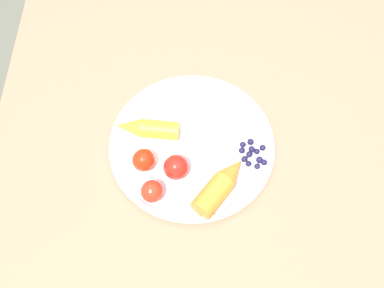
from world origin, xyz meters
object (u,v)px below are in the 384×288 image
at_px(tomato_mid, 152,191).
at_px(carrot_yellow, 147,128).
at_px(tomato_far, 144,160).
at_px(tomato_near, 176,167).
at_px(dining_table, 206,150).
at_px(plate, 192,145).
at_px(blueberry_pile, 253,154).
at_px(carrot_orange, 221,185).
at_px(banana, 215,121).

bearing_deg(tomato_mid, carrot_yellow, -171.86).
bearing_deg(tomato_far, tomato_near, 76.97).
relative_size(dining_table, plate, 3.50).
height_order(tomato_near, tomato_far, tomato_near).
relative_size(plate, blueberry_pile, 5.00).
relative_size(tomato_mid, tomato_far, 0.96).
bearing_deg(carrot_orange, tomato_mid, -83.45).
xyz_separation_m(carrot_orange, carrot_yellow, (-0.11, -0.13, -0.00)).
distance_m(carrot_yellow, blueberry_pile, 0.19).
xyz_separation_m(banana, tomato_near, (0.10, -0.06, 0.01)).
relative_size(carrot_orange, tomato_mid, 3.07).
distance_m(plate, carrot_orange, 0.10).
bearing_deg(dining_table, tomato_far, -49.83).
height_order(carrot_yellow, tomato_near, tomato_near).
height_order(banana, blueberry_pile, banana).
bearing_deg(carrot_orange, tomato_near, -111.89).
height_order(dining_table, carrot_yellow, carrot_yellow).
bearing_deg(banana, blueberry_pile, 47.59).
bearing_deg(tomato_near, tomato_far, -103.03).
xyz_separation_m(dining_table, banana, (0.01, 0.01, 0.13)).
height_order(carrot_orange, tomato_far, same).
bearing_deg(tomato_near, carrot_yellow, -144.31).
xyz_separation_m(blueberry_pile, tomato_near, (0.04, -0.13, 0.01)).
bearing_deg(dining_table, carrot_yellow, -75.43).
bearing_deg(blueberry_pile, dining_table, -131.13).
bearing_deg(tomato_far, tomato_mid, 17.64).
distance_m(plate, banana, 0.06).
height_order(carrot_orange, tomato_mid, carrot_orange).
xyz_separation_m(plate, tomato_mid, (0.10, -0.06, 0.02)).
distance_m(carrot_orange, carrot_yellow, 0.17).
xyz_separation_m(dining_table, tomato_mid, (0.15, -0.09, 0.14)).
relative_size(plate, banana, 1.96).
relative_size(plate, tomato_mid, 7.76).
xyz_separation_m(carrot_orange, blueberry_pile, (-0.07, 0.06, -0.01)).
height_order(banana, tomato_near, tomato_near).
bearing_deg(banana, plate, -44.62).
height_order(blueberry_pile, tomato_mid, tomato_mid).
bearing_deg(blueberry_pile, tomato_far, -82.97).
bearing_deg(plate, dining_table, 150.49).
bearing_deg(plate, carrot_yellow, -104.13).
relative_size(carrot_orange, blueberry_pile, 1.98).
height_order(banana, tomato_far, tomato_far).
height_order(tomato_mid, tomato_far, tomato_far).
xyz_separation_m(dining_table, tomato_far, (0.09, -0.11, 0.14)).
bearing_deg(plate, tomato_near, -24.41).
height_order(banana, carrot_yellow, carrot_yellow).
bearing_deg(carrot_yellow, carrot_orange, 50.68).
distance_m(dining_table, banana, 0.13).
bearing_deg(blueberry_pile, carrot_orange, -40.12).
xyz_separation_m(tomato_near, tomato_far, (-0.01, -0.06, -0.00)).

